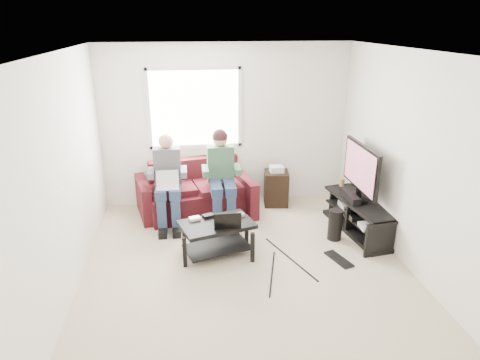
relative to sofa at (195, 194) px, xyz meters
name	(u,v)px	position (x,y,z in m)	size (l,w,h in m)	color
floor	(247,270)	(0.56, -1.82, -0.31)	(4.50, 4.50, 0.00)	beige
ceiling	(248,52)	(0.56, -1.82, 2.29)	(4.50, 4.50, 0.00)	white
wall_back	(226,126)	(0.56, 0.43, 0.99)	(4.50, 4.50, 0.00)	white
wall_front	(300,287)	(0.56, -4.07, 0.99)	(4.50, 4.50, 0.00)	white
wall_left	(63,180)	(-1.44, -1.82, 0.99)	(4.50, 4.50, 0.00)	white
wall_right	(413,164)	(2.56, -1.82, 0.99)	(4.50, 4.50, 0.00)	white
window	(195,108)	(0.06, 0.41, 1.29)	(1.48, 0.04, 1.28)	white
sofa	(195,194)	(0.00, 0.00, 0.00)	(1.92, 1.11, 0.82)	#4E1413
person_left	(168,177)	(-0.40, -0.30, 0.42)	(0.40, 0.71, 1.34)	navy
person_right	(221,170)	(0.40, -0.28, 0.48)	(0.40, 0.71, 1.38)	navy
laptop_silver	(167,184)	(-0.40, -0.53, 0.40)	(0.32, 0.22, 0.24)	silver
coffee_table	(217,231)	(0.23, -1.37, 0.03)	(1.04, 0.79, 0.46)	black
laptop_black	(227,216)	(0.35, -1.45, 0.27)	(0.34, 0.24, 0.24)	black
controller_a	(195,219)	(-0.05, -1.25, 0.17)	(0.14, 0.09, 0.04)	silver
controller_b	(208,216)	(0.13, -1.19, 0.17)	(0.14, 0.09, 0.04)	black
controller_c	(238,215)	(0.53, -1.22, 0.17)	(0.14, 0.09, 0.04)	gray
tv_stand	(359,218)	(2.33, -1.00, -0.10)	(0.62, 1.48, 0.47)	black
tv	(361,169)	(2.32, -0.90, 0.62)	(0.12, 1.10, 0.81)	black
soundbar	(350,196)	(2.21, -0.90, 0.21)	(0.12, 0.50, 0.10)	black
drink_cup	(342,182)	(2.28, -0.37, 0.22)	(0.08, 0.08, 0.12)	#9F7644
console_white	(371,226)	(2.33, -1.40, -0.03)	(0.30, 0.22, 0.06)	silver
console_grey	(352,205)	(2.33, -0.70, -0.02)	(0.34, 0.26, 0.08)	gray
console_black	(361,215)	(2.33, -1.05, -0.02)	(0.38, 0.30, 0.07)	black
subwoofer	(335,225)	(1.90, -1.18, -0.09)	(0.20, 0.20, 0.44)	black
keyboard_floor	(339,259)	(1.77, -1.74, -0.30)	(0.15, 0.44, 0.02)	black
end_table	(276,187)	(1.35, 0.14, -0.01)	(0.39, 0.39, 0.67)	black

